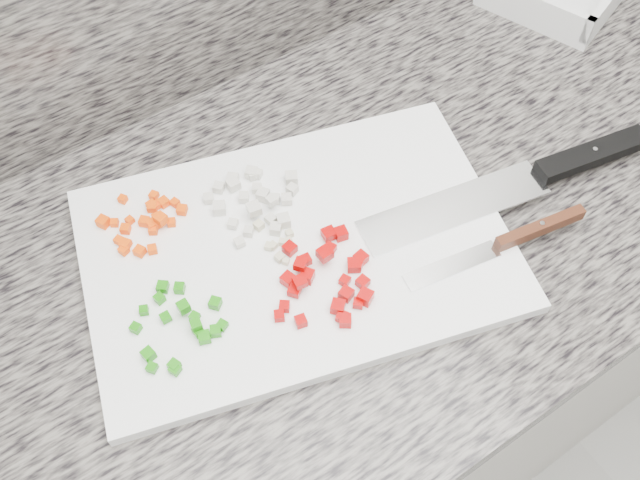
% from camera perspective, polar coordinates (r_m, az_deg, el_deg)
% --- Properties ---
extents(cabinet, '(3.92, 0.62, 0.86)m').
position_cam_1_polar(cabinet, '(1.30, 2.43, -9.75)').
color(cabinet, silver).
rests_on(cabinet, ground).
extents(countertop, '(3.96, 0.64, 0.04)m').
position_cam_1_polar(countertop, '(0.91, 3.44, 1.81)').
color(countertop, '#656059').
rests_on(countertop, cabinet).
extents(cutting_board, '(0.57, 0.45, 0.02)m').
position_cam_1_polar(cutting_board, '(0.85, -1.88, -0.76)').
color(cutting_board, white).
rests_on(cutting_board, countertop).
extents(carrot_pile, '(0.10, 0.10, 0.02)m').
position_cam_1_polar(carrot_pile, '(0.88, -13.85, 1.44)').
color(carrot_pile, '#FD4B05').
rests_on(carrot_pile, cutting_board).
extents(onion_pile, '(0.12, 0.11, 0.02)m').
position_cam_1_polar(onion_pile, '(0.87, -5.11, 3.32)').
color(onion_pile, beige).
rests_on(onion_pile, cutting_board).
extents(green_pepper_pile, '(0.11, 0.11, 0.02)m').
position_cam_1_polar(green_pepper_pile, '(0.79, -11.09, -6.62)').
color(green_pepper_pile, '#1C810B').
rests_on(green_pepper_pile, cutting_board).
extents(red_pepper_pile, '(0.13, 0.13, 0.02)m').
position_cam_1_polar(red_pepper_pile, '(0.81, 0.67, -2.96)').
color(red_pepper_pile, '#AC0302').
rests_on(red_pepper_pile, cutting_board).
extents(garlic_pile, '(0.04, 0.07, 0.01)m').
position_cam_1_polar(garlic_pile, '(0.84, -3.52, -0.04)').
color(garlic_pile, beige).
rests_on(garlic_pile, cutting_board).
extents(chef_knife, '(0.40, 0.12, 0.02)m').
position_cam_1_polar(chef_knife, '(0.94, 17.66, 5.23)').
color(chef_knife, silver).
rests_on(chef_knife, cutting_board).
extents(paring_knife, '(0.24, 0.06, 0.02)m').
position_cam_1_polar(paring_knife, '(0.87, 15.57, 0.21)').
color(paring_knife, silver).
rests_on(paring_knife, cutting_board).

